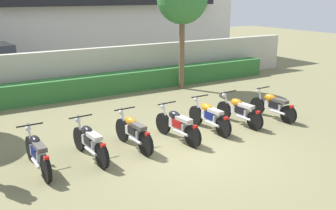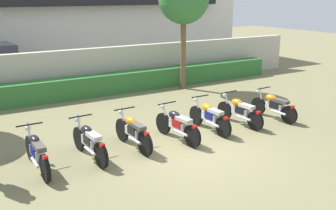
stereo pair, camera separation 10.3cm
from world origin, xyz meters
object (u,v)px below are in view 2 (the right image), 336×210
motorcycle_in_row_1 (89,141)px  motorcycle_in_row_3 (177,125)px  motorcycle_in_row_6 (274,106)px  motorcycle_in_row_0 (37,152)px  motorcycle_in_row_2 (133,131)px  motorcycle_in_row_4 (209,116)px  motorcycle_in_row_5 (240,111)px

motorcycle_in_row_1 → motorcycle_in_row_3: 2.47m
motorcycle_in_row_1 → motorcycle_in_row_6: 6.10m
motorcycle_in_row_0 → motorcycle_in_row_2: bearing=-88.8°
motorcycle_in_row_4 → motorcycle_in_row_3: bearing=96.6°
motorcycle_in_row_0 → motorcycle_in_row_4: 4.91m
motorcycle_in_row_4 → motorcycle_in_row_0: bearing=90.7°
motorcycle_in_row_4 → motorcycle_in_row_5: size_ratio=1.00×
motorcycle_in_row_4 → motorcycle_in_row_5: (1.13, -0.01, -0.00)m
motorcycle_in_row_2 → motorcycle_in_row_4: size_ratio=0.98×
motorcycle_in_row_1 → motorcycle_in_row_4: bearing=-91.4°
motorcycle_in_row_5 → motorcycle_in_row_3: bearing=89.9°
motorcycle_in_row_2 → motorcycle_in_row_5: bearing=-92.0°
motorcycle_in_row_2 → motorcycle_in_row_0: bearing=89.4°
motorcycle_in_row_4 → motorcycle_in_row_5: bearing=-91.5°
motorcycle_in_row_0 → motorcycle_in_row_5: 6.03m
motorcycle_in_row_2 → motorcycle_in_row_5: (3.60, 0.05, -0.01)m
motorcycle_in_row_3 → motorcycle_in_row_5: motorcycle_in_row_3 is taller
motorcycle_in_row_1 → motorcycle_in_row_2: bearing=-89.9°
motorcycle_in_row_0 → motorcycle_in_row_2: size_ratio=1.05×
motorcycle_in_row_0 → motorcycle_in_row_6: bearing=-90.7°
motorcycle_in_row_5 → motorcycle_in_row_1: bearing=87.6°
motorcycle_in_row_3 → motorcycle_in_row_0: bearing=84.2°
motorcycle_in_row_6 → motorcycle_in_row_3: bearing=86.1°
motorcycle_in_row_2 → motorcycle_in_row_6: size_ratio=1.02×
motorcycle_in_row_1 → motorcycle_in_row_3: bearing=-94.2°
motorcycle_in_row_5 → motorcycle_in_row_4: bearing=85.7°
motorcycle_in_row_5 → motorcycle_in_row_6: bearing=-98.8°
motorcycle_in_row_2 → motorcycle_in_row_3: (1.27, -0.10, -0.01)m
motorcycle_in_row_4 → motorcycle_in_row_6: motorcycle_in_row_4 is taller
motorcycle_in_row_2 → motorcycle_in_row_3: size_ratio=0.97×
motorcycle_in_row_3 → motorcycle_in_row_4: bearing=-87.9°
motorcycle_in_row_2 → motorcycle_in_row_6: motorcycle_in_row_2 is taller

